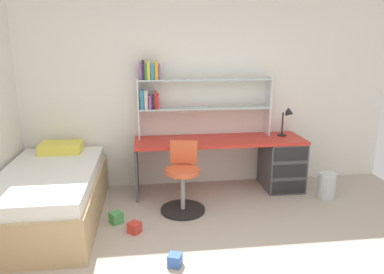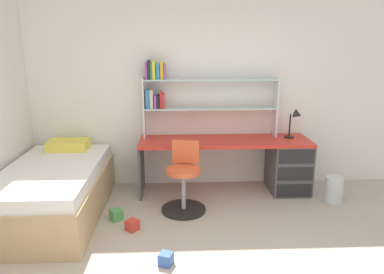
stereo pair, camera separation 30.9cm
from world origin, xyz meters
name	(u,v)px [view 1 (the left image)]	position (x,y,z in m)	size (l,w,h in m)	color
room_shell	(81,105)	(-1.21, 1.24, 1.36)	(5.47, 6.28, 2.72)	white
desk	(263,159)	(0.90, 2.32, 0.41)	(2.20, 0.60, 0.71)	red
bookshelf_hutch	(183,93)	(-0.15, 2.50, 1.29)	(1.74, 0.22, 1.00)	silver
desk_lamp	(288,117)	(1.23, 2.37, 0.96)	(0.20, 0.17, 0.38)	black
swivel_chair	(183,184)	(-0.23, 1.79, 0.32)	(0.52, 0.52, 0.81)	black
bed_platform	(50,196)	(-1.70, 1.70, 0.30)	(1.04, 1.86, 0.71)	tan
waste_bin	(327,185)	(1.62, 1.92, 0.16)	(0.22, 0.22, 0.33)	silver
toy_block_green_0	(116,218)	(-0.99, 1.56, 0.06)	(0.12, 0.12, 0.12)	#479E51
toy_block_blue_2	(175,260)	(-0.42, 0.69, 0.06)	(0.11, 0.11, 0.11)	#3860B7
toy_block_red_3	(134,228)	(-0.79, 1.32, 0.06)	(0.11, 0.11, 0.11)	red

